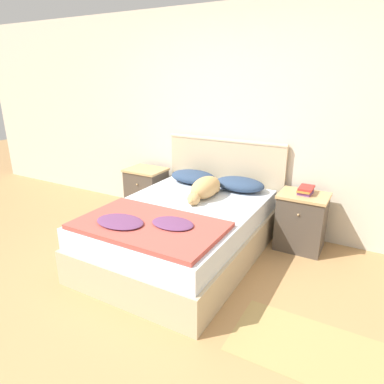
{
  "coord_description": "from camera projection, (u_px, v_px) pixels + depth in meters",
  "views": [
    {
      "loc": [
        1.53,
        -1.68,
        1.81
      ],
      "look_at": [
        -0.11,
        1.24,
        0.64
      ],
      "focal_mm": 32.0,
      "sensor_mm": 36.0,
      "label": 1
    }
  ],
  "objects": [
    {
      "name": "ground_plane",
      "position": [
        127.0,
        316.0,
        2.69
      ],
      "size": [
        16.0,
        16.0,
        0.0
      ],
      "primitive_type": "plane",
      "color": "tan"
    },
    {
      "name": "wall_back",
      "position": [
        237.0,
        121.0,
        4.02
      ],
      "size": [
        9.0,
        0.06,
        2.55
      ],
      "color": "beige",
      "rests_on": "ground_plane"
    },
    {
      "name": "bed",
      "position": [
        183.0,
        232.0,
        3.51
      ],
      "size": [
        1.42,
        1.99,
        0.54
      ],
      "color": "#C6B28E",
      "rests_on": "ground_plane"
    },
    {
      "name": "headboard",
      "position": [
        224.0,
        180.0,
        4.25
      ],
      "size": [
        1.5,
        0.06,
        1.08
      ],
      "color": "#C6B28E",
      "rests_on": "ground_plane"
    },
    {
      "name": "nightstand_left",
      "position": [
        147.0,
        191.0,
        4.6
      ],
      "size": [
        0.5,
        0.41,
        0.62
      ],
      "color": "#4C4238",
      "rests_on": "ground_plane"
    },
    {
      "name": "nightstand_right",
      "position": [
        301.0,
        221.0,
        3.65
      ],
      "size": [
        0.5,
        0.41,
        0.62
      ],
      "color": "#4C4238",
      "rests_on": "ground_plane"
    },
    {
      "name": "pillow_left",
      "position": [
        193.0,
        177.0,
        4.16
      ],
      "size": [
        0.57,
        0.36,
        0.15
      ],
      "color": "navy",
      "rests_on": "bed"
    },
    {
      "name": "pillow_right",
      "position": [
        240.0,
        184.0,
        3.88
      ],
      "size": [
        0.57,
        0.36,
        0.15
      ],
      "color": "navy",
      "rests_on": "bed"
    },
    {
      "name": "quilt",
      "position": [
        148.0,
        225.0,
        2.95
      ],
      "size": [
        1.27,
        0.78,
        0.08
      ],
      "color": "#BC4C42",
      "rests_on": "bed"
    },
    {
      "name": "dog",
      "position": [
        205.0,
        188.0,
        3.65
      ],
      "size": [
        0.25,
        0.67,
        0.22
      ],
      "color": "tan",
      "rests_on": "bed"
    },
    {
      "name": "book_stack",
      "position": [
        306.0,
        190.0,
        3.56
      ],
      "size": [
        0.15,
        0.22,
        0.08
      ],
      "color": "#703D7F",
      "rests_on": "nightstand_right"
    },
    {
      "name": "rug",
      "position": [
        305.0,
        347.0,
        2.39
      ],
      "size": [
        1.01,
        0.62,
        0.0
      ],
      "color": "tan",
      "rests_on": "ground_plane"
    }
  ]
}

